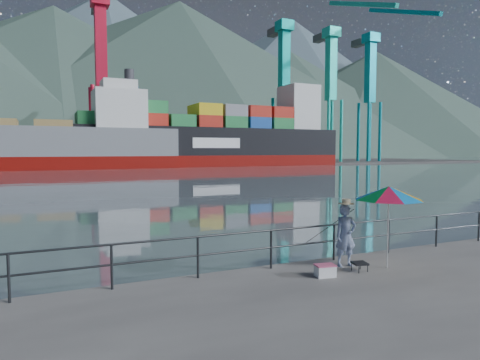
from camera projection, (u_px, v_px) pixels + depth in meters
name	position (u px, v px, depth m)	size (l,w,h in m)	color
harbor_water	(66.00, 160.00, 127.73)	(500.00, 280.00, 0.00)	slate
far_dock	(121.00, 164.00, 98.40)	(200.00, 40.00, 0.40)	#514F4C
guardrail	(304.00, 245.00, 11.49)	(22.00, 0.06, 1.03)	#2D3033
mountains	(141.00, 85.00, 211.90)	(600.00, 332.80, 80.00)	#385147
port_cranes	(220.00, 94.00, 97.91)	(116.00, 28.00, 38.40)	red
container_stacks	(214.00, 150.00, 109.11)	(58.00, 8.40, 7.80)	#194CA5
fisherman	(346.00, 235.00, 11.27)	(0.60, 0.39, 1.64)	#2F5291
beach_umbrella	(389.00, 193.00, 11.01)	(2.24, 2.24, 2.14)	white
folding_stool	(360.00, 266.00, 10.83)	(0.43, 0.43, 0.23)	black
cooler_bag	(325.00, 271.00, 10.37)	(0.46, 0.31, 0.27)	white
fishing_rod	(328.00, 259.00, 12.10)	(0.02, 0.02, 2.12)	black
bulk_carrier	(26.00, 144.00, 72.80)	(54.82, 9.49, 14.50)	#700A06
container_ship	(216.00, 137.00, 89.43)	(57.83, 9.64, 18.10)	#700A06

